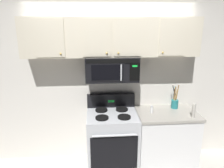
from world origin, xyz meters
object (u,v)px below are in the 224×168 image
(pepper_mill, at_px, (194,111))
(salt_shaker, at_px, (152,109))
(over_range_microwave, at_px, (112,68))
(stove_range, at_px, (112,139))
(utensil_crock_teal, at_px, (175,102))

(pepper_mill, bearing_deg, salt_shaker, 160.42)
(salt_shaker, bearing_deg, over_range_microwave, 168.91)
(stove_range, distance_m, pepper_mill, 1.29)
(stove_range, bearing_deg, utensil_crock_teal, 8.80)
(utensil_crock_teal, relative_size, pepper_mill, 1.84)
(over_range_microwave, bearing_deg, stove_range, -89.86)
(over_range_microwave, distance_m, utensil_crock_teal, 1.16)
(utensil_crock_teal, bearing_deg, over_range_microwave, -177.74)
(salt_shaker, xyz_separation_m, pepper_mill, (0.56, -0.20, 0.05))
(stove_range, distance_m, utensil_crock_teal, 1.15)
(over_range_microwave, xyz_separation_m, utensil_crock_teal, (1.01, 0.04, -0.58))
(utensil_crock_teal, bearing_deg, stove_range, -171.20)
(salt_shaker, distance_m, pepper_mill, 0.60)
(salt_shaker, bearing_deg, utensil_crock_teal, 20.88)
(over_range_microwave, relative_size, pepper_mill, 3.68)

